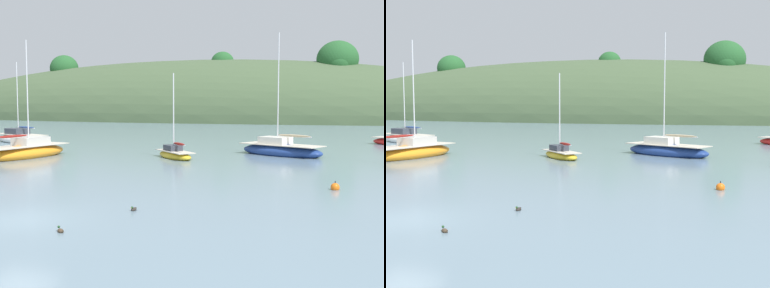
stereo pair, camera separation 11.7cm
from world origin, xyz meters
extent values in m
plane|color=slate|center=(0.00, 0.00, 0.00)|extent=(400.00, 400.00, 0.00)
ellipsoid|color=#425638|center=(-25.00, 94.56, 0.00)|extent=(150.00, 36.00, 27.12)
ellipsoid|color=#235628|center=(-17.76, 93.26, 12.86)|extent=(5.08, 4.61, 4.61)
ellipsoid|color=#235628|center=(6.93, 90.54, 11.82)|extent=(5.08, 4.62, 4.62)
ellipsoid|color=#235628|center=(-57.74, 92.81, 12.29)|extent=(7.04, 6.40, 6.40)
ellipsoid|color=#235628|center=(6.67, 92.11, 12.73)|extent=(8.35, 7.59, 7.59)
ellipsoid|color=gold|center=(-1.64, 20.78, 0.20)|extent=(4.37, 4.27, 0.73)
cube|color=beige|center=(-1.64, 20.78, 0.53)|extent=(4.02, 3.93, 0.06)
cube|color=#333842|center=(-1.91, 21.03, 0.76)|extent=(1.75, 1.74, 0.46)
cylinder|color=silver|center=(-1.81, 20.94, 3.51)|extent=(0.09, 0.09, 5.96)
cylinder|color=silver|center=(-1.12, 20.28, 1.10)|extent=(1.43, 1.37, 0.07)
ellipsoid|color=maroon|center=(-1.12, 20.28, 1.15)|extent=(1.47, 1.41, 0.20)
ellipsoid|color=orange|center=(-12.84, 17.51, 0.35)|extent=(4.01, 8.19, 1.26)
cube|color=beige|center=(-12.84, 17.51, 0.91)|extent=(3.69, 7.54, 0.06)
cube|color=beige|center=(-12.73, 18.13, 1.23)|extent=(2.15, 2.78, 0.64)
cylinder|color=silver|center=(-12.77, 17.89, 4.98)|extent=(0.09, 0.09, 8.15)
cylinder|color=silver|center=(-13.06, 16.27, 1.67)|extent=(0.65, 3.26, 0.07)
ellipsoid|color=maroon|center=(-13.06, 16.27, 1.72)|extent=(0.75, 3.15, 0.20)
ellipsoid|color=navy|center=(5.75, 25.49, 0.32)|extent=(7.75, 5.38, 1.18)
cube|color=beige|center=(5.75, 25.49, 0.86)|extent=(7.13, 4.95, 0.06)
cube|color=silver|center=(5.22, 25.74, 1.16)|extent=(2.83, 2.47, 0.61)
cylinder|color=silver|center=(5.42, 25.65, 5.33)|extent=(0.09, 0.09, 8.96)
cylinder|color=silver|center=(6.82, 25.00, 1.59)|extent=(2.84, 1.37, 0.07)
ellipsoid|color=tan|center=(6.82, 25.00, 1.64)|extent=(2.78, 1.43, 0.20)
ellipsoid|color=white|center=(-22.18, 29.15, 0.33)|extent=(7.84, 5.15, 1.19)
cube|color=beige|center=(-22.18, 29.15, 0.86)|extent=(7.21, 4.74, 0.06)
cube|color=#333842|center=(-22.73, 29.37, 1.17)|extent=(2.82, 2.42, 0.62)
cylinder|color=silver|center=(-22.52, 29.29, 4.64)|extent=(0.09, 0.09, 7.56)
cylinder|color=silver|center=(-21.08, 28.70, 1.60)|extent=(2.92, 1.25, 0.07)
ellipsoid|color=#2D4784|center=(-21.08, 28.70, 1.65)|extent=(2.85, 1.32, 0.20)
sphere|color=orange|center=(10.73, 10.39, 0.12)|extent=(0.44, 0.44, 0.44)
cylinder|color=black|center=(10.73, 10.39, 0.39)|extent=(0.04, 0.04, 0.10)
ellipsoid|color=#2D2823|center=(3.34, 2.88, 0.04)|extent=(0.19, 0.35, 0.16)
sphere|color=#1E4723|center=(3.34, 2.74, 0.16)|extent=(0.09, 0.09, 0.09)
cone|color=gold|center=(3.34, 2.67, 0.15)|extent=(0.04, 0.05, 0.04)
cone|color=#2D2823|center=(3.35, 3.04, 0.08)|extent=(0.07, 0.08, 0.08)
ellipsoid|color=#473828|center=(2.46, -0.96, 0.04)|extent=(0.38, 0.34, 0.16)
sphere|color=#1E4723|center=(2.34, -0.88, 0.16)|extent=(0.09, 0.09, 0.09)
cone|color=gold|center=(2.29, -0.84, 0.15)|extent=(0.06, 0.06, 0.04)
cone|color=#473828|center=(2.59, -1.05, 0.08)|extent=(0.10, 0.10, 0.08)
camera|label=1|loc=(11.96, -15.26, 4.39)|focal=47.33mm
camera|label=2|loc=(12.07, -15.23, 4.39)|focal=47.33mm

